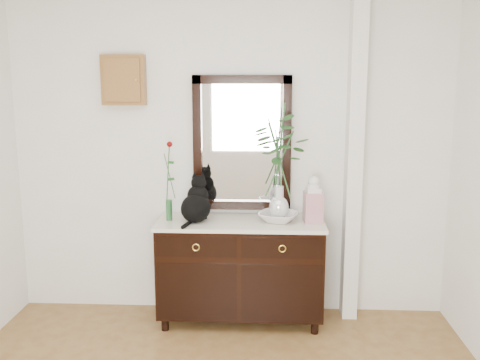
# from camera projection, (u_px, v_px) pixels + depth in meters

# --- Properties ---
(wall_back) EXTENTS (3.60, 0.04, 2.70)m
(wall_back) POSITION_uv_depth(u_px,v_px,m) (230.00, 154.00, 4.40)
(wall_back) COLOR silver
(wall_back) RESTS_ON ground
(pilaster) EXTENTS (0.12, 0.20, 2.70)m
(pilaster) POSITION_uv_depth(u_px,v_px,m) (354.00, 156.00, 4.27)
(pilaster) COLOR silver
(pilaster) RESTS_ON ground
(sideboard) EXTENTS (1.33, 0.52, 0.82)m
(sideboard) POSITION_uv_depth(u_px,v_px,m) (241.00, 266.00, 4.31)
(sideboard) COLOR black
(sideboard) RESTS_ON ground
(wall_mirror) EXTENTS (0.80, 0.06, 1.10)m
(wall_mirror) POSITION_uv_depth(u_px,v_px,m) (242.00, 144.00, 4.36)
(wall_mirror) COLOR black
(wall_mirror) RESTS_ON wall_back
(key_cabinet) EXTENTS (0.35, 0.10, 0.40)m
(key_cabinet) POSITION_uv_depth(u_px,v_px,m) (124.00, 80.00, 4.28)
(key_cabinet) COLOR brown
(key_cabinet) RESTS_ON wall_back
(cat) EXTENTS (0.32, 0.37, 0.37)m
(cat) POSITION_uv_depth(u_px,v_px,m) (196.00, 199.00, 4.19)
(cat) COLOR black
(cat) RESTS_ON sideboard
(lotus_bowl) EXTENTS (0.39, 0.39, 0.07)m
(lotus_bowl) POSITION_uv_depth(u_px,v_px,m) (279.00, 217.00, 4.22)
(lotus_bowl) COLOR silver
(lotus_bowl) RESTS_ON sideboard
(vase_branches) EXTENTS (0.49, 0.49, 0.93)m
(vase_branches) POSITION_uv_depth(u_px,v_px,m) (279.00, 161.00, 4.13)
(vase_branches) COLOR silver
(vase_branches) RESTS_ON lotus_bowl
(bud_vase_rose) EXTENTS (0.09, 0.09, 0.64)m
(bud_vase_rose) POSITION_uv_depth(u_px,v_px,m) (168.00, 181.00, 4.20)
(bud_vase_rose) COLOR #255C2C
(bud_vase_rose) RESTS_ON sideboard
(ginger_jar) EXTENTS (0.16, 0.16, 0.38)m
(ginger_jar) POSITION_uv_depth(u_px,v_px,m) (313.00, 198.00, 4.18)
(ginger_jar) COLOR silver
(ginger_jar) RESTS_ON sideboard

